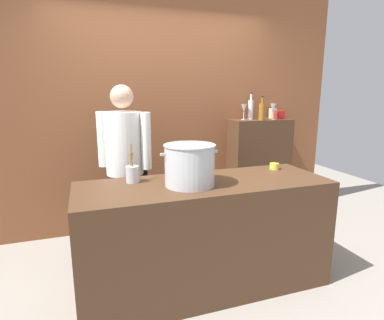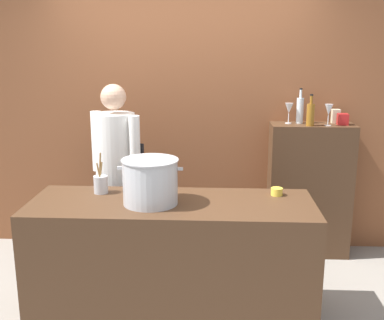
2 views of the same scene
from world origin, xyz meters
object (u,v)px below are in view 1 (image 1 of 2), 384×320
Objects in this scene: chef at (125,161)px; stockpot_large at (190,165)px; spice_tin_cream at (273,113)px; utensil_crock at (132,174)px; wine_bottle_amber at (262,111)px; spice_tin_red at (280,115)px; wine_glass_tall at (244,109)px; butter_jar at (274,166)px; wine_glass_short at (273,108)px; wine_bottle_clear at (251,109)px.

chef is 3.70× the size of stockpot_large.
chef reaches higher than spice_tin_cream.
stockpot_large reaches higher than utensil_crock.
wine_bottle_amber is 0.32m from spice_tin_red.
wine_glass_tall is at bearing 173.39° from spice_tin_red.
utensil_crock is at bearing -150.76° from spice_tin_cream.
utensil_crock is 1.30m from butter_jar.
wine_glass_short reaches higher than butter_jar.
chef is 1.94m from wine_glass_short.
wine_bottle_amber is at bearing 66.64° from butter_jar.
wine_glass_short is at bearing -123.18° from spice_tin_cream.
spice_tin_cream is (1.95, 1.09, 0.36)m from utensil_crock.
butter_jar is at bearing -121.31° from spice_tin_cream.
stockpot_large is 1.50× the size of utensil_crock.
wine_bottle_clear reaches higher than utensil_crock.
stockpot_large is 1.80m from wine_bottle_clear.
spice_tin_cream is (0.34, 0.03, -0.06)m from wine_bottle_clear.
wine_bottle_amber reaches higher than spice_tin_cream.
wine_bottle_clear is (-0.07, 0.15, 0.02)m from wine_bottle_amber.
wine_glass_short reaches higher than stockpot_large.
chef reaches higher than spice_tin_red.
utensil_crock is 2.12m from wine_glass_short.
wine_glass_short is (0.33, -0.11, 0.00)m from wine_glass_tall.
stockpot_large is 3.53× the size of spice_tin_cream.
stockpot_large is at bearing -139.86° from spice_tin_cream.
spice_tin_red is at bearing -6.61° from wine_glass_tall.
wine_glass_short reaches higher than wine_glass_tall.
wine_glass_tall is 0.35m from wine_glass_short.
spice_tin_red is at bearing -70.15° from spice_tin_cream.
wine_bottle_amber is at bearing 41.41° from stockpot_large.
spice_tin_red is (1.59, 1.20, 0.26)m from stockpot_large.
butter_jar is at bearing -125.50° from spice_tin_red.
spice_tin_red is at bearing 21.06° from wine_glass_short.
wine_bottle_clear is 0.11m from wine_glass_tall.
spice_tin_cream is at bearing 40.14° from stockpot_large.
stockpot_large is at bearing -28.42° from utensil_crock.
wine_glass_tall reaches higher than spice_tin_cream.
wine_glass_tall reaches higher than stockpot_large.
butter_jar is 0.67× the size of spice_tin_cream.
spice_tin_red is at bearing 37.11° from stockpot_large.
wine_bottle_clear is at bearing 33.36° from utensil_crock.
wine_glass_tall is (1.51, 0.52, 0.43)m from chef.
wine_bottle_amber is at bearing 28.56° from utensil_crock.
butter_jar is 0.30× the size of wine_bottle_amber.
butter_jar is 1.20m from wine_bottle_clear.
wine_bottle_amber is 0.22m from wine_glass_tall.
utensil_crock is at bearing -153.63° from spice_tin_red.
spice_tin_cream reaches higher than spice_tin_red.
wine_bottle_amber is 0.88× the size of wine_bottle_clear.
utensil_crock is at bearing 121.75° from chef.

